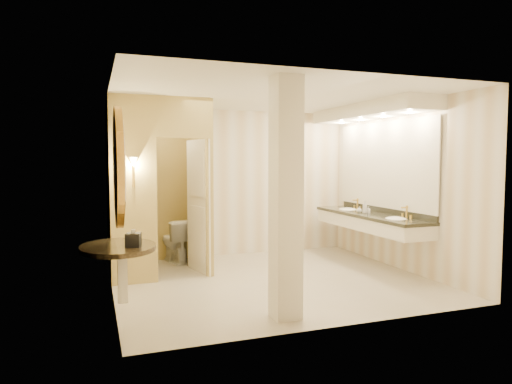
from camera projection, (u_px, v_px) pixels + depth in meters
floor at (272, 280)px, 6.76m from camera, size 4.50×4.50×0.00m
ceiling at (272, 96)px, 6.57m from camera, size 4.50×4.50×0.00m
wall_back at (232, 183)px, 8.54m from camera, size 4.50×0.02×2.70m
wall_front at (342, 201)px, 4.79m from camera, size 4.50×0.02×2.70m
wall_left at (111, 193)px, 5.91m from camera, size 0.02×4.00×2.70m
wall_right at (400, 186)px, 7.42m from camera, size 0.02×4.00×2.70m
toilet_closet at (184, 185)px, 7.20m from camera, size 1.50×1.55×2.70m
wall_sconce at (133, 163)px, 6.40m from camera, size 0.14×0.14×0.42m
vanity at (372, 169)px, 7.69m from camera, size 0.75×2.81×2.09m
console_shelf at (119, 201)px, 4.82m from camera, size 0.99×0.99×1.94m
pillar at (286, 199)px, 5.06m from camera, size 0.30×0.30×2.70m
tissue_box at (133, 240)px, 4.75m from camera, size 0.18×0.18×0.14m
toilet at (176, 241)px, 7.94m from camera, size 0.57×0.82×0.76m
soap_bottle_a at (368, 210)px, 7.78m from camera, size 0.07×0.07×0.12m
soap_bottle_b at (359, 210)px, 7.83m from camera, size 0.09×0.09×0.11m
soap_bottle_c at (365, 207)px, 7.75m from camera, size 0.09×0.09×0.21m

